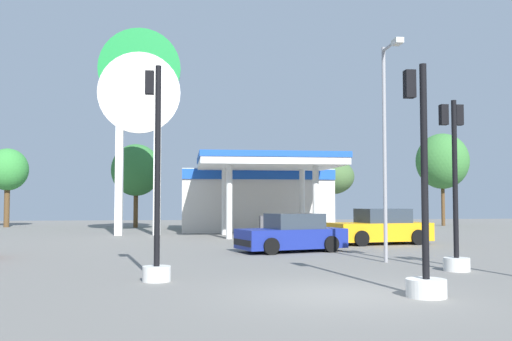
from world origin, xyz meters
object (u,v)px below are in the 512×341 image
(traffic_signal_3, at_px, (455,212))
(tree_2, at_px, (229,174))
(car_1, at_px, (292,234))
(tree_1, at_px, (136,170))
(tree_3, at_px, (332,177))
(tree_4, at_px, (442,161))
(station_pole_sign, at_px, (139,103))
(traffic_signal_1, at_px, (424,239))
(corner_streetlamp, at_px, (387,131))
(car_2, at_px, (380,228))
(tree_0, at_px, (8,170))
(traffic_signal_0, at_px, (156,216))

(traffic_signal_3, relative_size, tree_2, 0.89)
(car_1, xyz_separation_m, tree_1, (-7.45, 19.91, 3.42))
(tree_2, bearing_deg, traffic_signal_3, -82.01)
(car_1, distance_m, tree_3, 21.59)
(tree_4, bearing_deg, car_1, -127.60)
(station_pole_sign, bearing_deg, traffic_signal_1, -70.90)
(traffic_signal_1, distance_m, corner_streetlamp, 6.87)
(station_pole_sign, height_order, corner_streetlamp, station_pole_sign)
(traffic_signal_1, relative_size, corner_streetlamp, 0.69)
(car_2, xyz_separation_m, tree_0, (-21.32, 18.58, 3.41))
(tree_3, relative_size, tree_4, 0.71)
(tree_0, xyz_separation_m, tree_3, (23.65, -1.58, -0.43))
(station_pole_sign, relative_size, tree_0, 2.05)
(car_2, distance_m, tree_0, 28.48)
(car_1, height_order, tree_2, tree_2)
(corner_streetlamp, bearing_deg, traffic_signal_0, -155.68)
(tree_1, distance_m, corner_streetlamp, 25.95)
(car_2, bearing_deg, car_1, -144.96)
(car_1, xyz_separation_m, tree_3, (6.92, 20.22, 3.03))
(tree_4, distance_m, corner_streetlamp, 27.81)
(traffic_signal_3, relative_size, tree_1, 0.79)
(traffic_signal_0, height_order, tree_0, tree_0)
(tree_0, xyz_separation_m, tree_4, (32.30, -1.58, 0.80))
(traffic_signal_0, height_order, tree_2, tree_2)
(tree_1, xyz_separation_m, tree_4, (23.01, 0.31, 0.85))
(tree_3, bearing_deg, traffic_signal_3, -97.62)
(traffic_signal_0, bearing_deg, tree_2, 82.25)
(traffic_signal_0, height_order, traffic_signal_3, traffic_signal_0)
(car_2, bearing_deg, tree_3, 82.19)
(car_2, xyz_separation_m, corner_streetlamp, (-2.36, -7.39, 3.38))
(car_1, height_order, tree_4, tree_4)
(traffic_signal_1, bearing_deg, tree_1, 105.25)
(car_1, distance_m, tree_2, 22.59)
(tree_1, bearing_deg, traffic_signal_0, -84.18)
(tree_2, bearing_deg, tree_3, -15.61)
(car_1, height_order, traffic_signal_0, traffic_signal_0)
(tree_0, relative_size, tree_3, 1.13)
(car_2, distance_m, tree_4, 20.67)
(traffic_signal_0, relative_size, tree_1, 0.88)
(traffic_signal_3, bearing_deg, tree_2, 97.99)
(traffic_signal_1, distance_m, tree_3, 31.15)
(corner_streetlamp, bearing_deg, station_pole_sign, 120.15)
(car_1, bearing_deg, tree_1, 110.51)
(traffic_signal_3, height_order, tree_2, tree_2)
(station_pole_sign, bearing_deg, traffic_signal_3, -60.04)
(traffic_signal_3, distance_m, tree_4, 29.35)
(station_pole_sign, distance_m, traffic_signal_1, 23.27)
(car_2, relative_size, corner_streetlamp, 0.68)
(traffic_signal_3, xyz_separation_m, tree_0, (-20.11, 28.08, 2.50))
(tree_1, distance_m, tree_4, 23.03)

